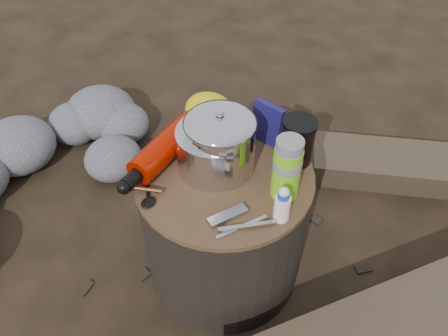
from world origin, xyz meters
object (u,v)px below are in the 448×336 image
Objects in this scene: thermos at (287,169)px; travel_mug at (298,141)px; fuel_bottle at (165,147)px; camping_pot at (220,142)px; stump at (224,225)px.

travel_mug is at bearing 106.08° from thermos.
thermos is 1.34× the size of travel_mug.
thermos is at bearing 8.18° from fuel_bottle.
camping_pot is 1.04× the size of thermos.
camping_pot is 0.17m from fuel_bottle.
stump is 2.64× the size of camping_pot.
thermos reaches higher than travel_mug.
stump is 3.68× the size of travel_mug.
thermos reaches higher than stump.
travel_mug reaches higher than fuel_bottle.
stump is 1.54× the size of fuel_bottle.
thermos is (0.19, 0.02, -0.00)m from camping_pot.
camping_pot is at bearing 146.93° from stump.
camping_pot is at bearing 16.71° from fuel_bottle.
thermos is at bearing 11.04° from stump.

